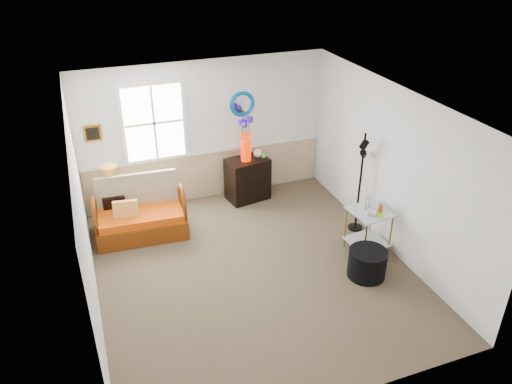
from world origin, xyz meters
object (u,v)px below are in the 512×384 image
object	(u,v)px
cabinet	(248,179)
floor_lamp	(360,183)
ottoman	(367,263)
side_table	(368,231)
loveseat	(140,209)
lamp_stand	(115,210)

from	to	relation	value
cabinet	floor_lamp	bearing A→B (deg)	-59.78
cabinet	ottoman	world-z (taller)	cabinet
side_table	floor_lamp	distance (m)	0.83
loveseat	lamp_stand	world-z (taller)	loveseat
side_table	floor_lamp	bearing A→B (deg)	74.37
lamp_stand	ottoman	size ratio (longest dim) A/B	1.14
floor_lamp	ottoman	size ratio (longest dim) A/B	3.09
loveseat	lamp_stand	distance (m)	0.57
floor_lamp	ottoman	xyz separation A→B (m)	(-0.51, -1.19, -0.66)
side_table	ottoman	xyz separation A→B (m)	(-0.34, -0.55, -0.15)
loveseat	lamp_stand	bearing A→B (deg)	137.85
side_table	lamp_stand	bearing A→B (deg)	149.84
loveseat	cabinet	bearing A→B (deg)	18.44
cabinet	floor_lamp	size ratio (longest dim) A/B	0.46
cabinet	floor_lamp	xyz separation A→B (m)	(1.38, -1.64, 0.47)
cabinet	side_table	world-z (taller)	cabinet
lamp_stand	floor_lamp	world-z (taller)	floor_lamp
side_table	floor_lamp	world-z (taller)	floor_lamp
ottoman	lamp_stand	bearing A→B (deg)	141.10
loveseat	side_table	xyz separation A→B (m)	(3.27, -1.73, -0.11)
loveseat	side_table	bearing A→B (deg)	-24.22
loveseat	ottoman	size ratio (longest dim) A/B	2.59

